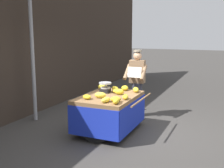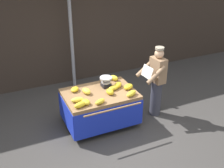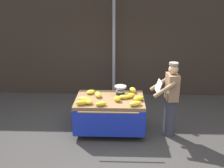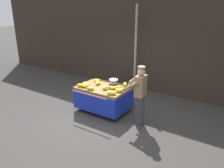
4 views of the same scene
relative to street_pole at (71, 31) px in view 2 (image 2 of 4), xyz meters
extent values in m
plane|color=#383533|center=(0.17, -2.59, -1.64)|extent=(60.00, 60.00, 0.00)
cube|color=#332821|center=(0.17, 0.50, 0.24)|extent=(16.00, 0.24, 3.76)
cylinder|color=gray|center=(0.00, 0.00, 0.00)|extent=(0.09, 0.09, 3.28)
cube|color=olive|center=(-0.03, -2.03, -0.87)|extent=(1.56, 1.10, 0.08)
cylinder|color=black|center=(-0.73, -2.03, -1.27)|extent=(0.05, 0.74, 0.74)
cylinder|color=#B7B7BC|center=(-0.76, -2.03, -1.27)|extent=(0.01, 0.13, 0.13)
cylinder|color=black|center=(0.67, -2.03, -1.27)|extent=(0.05, 0.74, 0.74)
cylinder|color=#B7B7BC|center=(0.70, -2.03, -1.27)|extent=(0.01, 0.13, 0.13)
cylinder|color=#4C4742|center=(-0.03, -1.56, -1.27)|extent=(0.05, 0.05, 0.73)
cube|color=#192DB2|center=(-0.03, -2.58, -1.21)|extent=(1.56, 0.02, 0.60)
cube|color=#192DB2|center=(-0.03, -1.48, -1.21)|extent=(1.56, 0.02, 0.60)
cube|color=#192DB2|center=(-0.81, -2.03, -1.21)|extent=(0.02, 1.10, 0.60)
cube|color=#192DB2|center=(0.75, -2.03, -1.21)|extent=(0.02, 1.10, 0.60)
cylinder|color=olive|center=(-0.03, -2.76, -0.85)|extent=(1.25, 0.04, 0.04)
cube|color=black|center=(0.21, -1.82, -0.78)|extent=(0.20, 0.20, 0.09)
cylinder|color=#B7B7BC|center=(0.21, -1.82, -0.68)|extent=(0.02, 0.02, 0.11)
cylinder|color=#B7B7BC|center=(0.21, -1.82, -0.61)|extent=(0.28, 0.28, 0.04)
cylinder|color=#B7B7BC|center=(0.21, -1.82, -0.72)|extent=(0.21, 0.21, 0.03)
ellipsoid|color=gold|center=(-0.51, -1.74, -0.78)|extent=(0.27, 0.27, 0.09)
ellipsoid|color=yellow|center=(-0.31, -1.95, -0.77)|extent=(0.19, 0.27, 0.12)
ellipsoid|color=gold|center=(-0.61, -2.43, -0.77)|extent=(0.31, 0.20, 0.11)
ellipsoid|color=yellow|center=(-0.60, -2.21, -0.78)|extent=(0.27, 0.15, 0.10)
ellipsoid|color=gold|center=(0.30, -2.04, -0.78)|extent=(0.30, 0.21, 0.10)
ellipsoid|color=gold|center=(-0.20, -2.47, -0.78)|extent=(0.28, 0.21, 0.10)
ellipsoid|color=gold|center=(-0.48, -2.37, -0.77)|extent=(0.21, 0.24, 0.11)
ellipsoid|color=gold|center=(0.44, -1.97, -0.77)|extent=(0.30, 0.28, 0.11)
ellipsoid|color=yellow|center=(0.51, -1.61, -0.76)|extent=(0.21, 0.25, 0.13)
ellipsoid|color=gold|center=(0.15, -2.20, -0.77)|extent=(0.17, 0.22, 0.12)
ellipsoid|color=gold|center=(0.62, -2.14, -0.77)|extent=(0.29, 0.25, 0.11)
ellipsoid|color=yellow|center=(0.54, -2.44, -0.77)|extent=(0.32, 0.24, 0.11)
cylinder|color=#383842|center=(1.33, -2.20, -1.20)|extent=(0.26, 0.26, 0.88)
cube|color=#8C6B4C|center=(1.33, -2.20, -0.47)|extent=(0.26, 0.40, 0.58)
sphere|color=tan|center=(1.33, -2.20, -0.07)|extent=(0.21, 0.21, 0.21)
cylinder|color=gray|center=(1.33, -2.20, 0.05)|extent=(0.20, 0.20, 0.05)
cylinder|color=#8C6B4C|center=(1.14, -2.43, -0.46)|extent=(0.48, 0.13, 0.37)
cylinder|color=#8C6B4C|center=(1.11, -2.01, -0.46)|extent=(0.48, 0.13, 0.37)
cube|color=silver|center=(1.04, -2.23, -0.45)|extent=(0.12, 0.35, 0.25)
camera|label=1|loc=(-5.43, -4.45, 0.53)|focal=45.18mm
camera|label=2|loc=(-2.04, -7.09, 2.17)|focal=45.36mm
camera|label=3|loc=(0.22, -7.60, 1.42)|focal=41.88mm
camera|label=4|loc=(3.83, -7.42, 1.62)|focal=36.12mm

